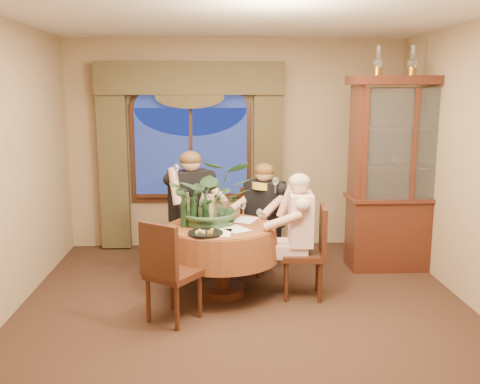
{
  "coord_description": "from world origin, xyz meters",
  "views": [
    {
      "loc": [
        -0.29,
        -4.75,
        2.12
      ],
      "look_at": [
        -0.03,
        0.63,
        1.1
      ],
      "focal_mm": 40.0,
      "sensor_mm": 36.0,
      "label": 1
    }
  ],
  "objects_px": {
    "chair_right": "(303,252)",
    "chair_back_right": "(250,232)",
    "oil_lamp_left": "(378,61)",
    "person_back": "(191,213)",
    "wine_bottle_2": "(203,209)",
    "oil_lamp_right": "(447,61)",
    "wine_bottle_1": "(193,211)",
    "person_pink": "(300,235)",
    "wine_bottle_0": "(188,208)",
    "dining_table": "(221,260)",
    "stoneware_vase": "(209,209)",
    "chair_back": "(196,233)",
    "china_cabinet": "(406,174)",
    "wine_bottle_5": "(206,210)",
    "centerpiece_plant": "(213,168)",
    "olive_bowl": "(227,223)",
    "chair_front_left": "(174,271)",
    "person_scarf": "(265,219)",
    "oil_lamp_center": "(412,61)",
    "wine_bottle_4": "(184,211)"
  },
  "relations": [
    {
      "from": "chair_right",
      "to": "chair_back_right",
      "type": "xyz_separation_m",
      "value": [
        -0.49,
        0.81,
        0.0
      ]
    },
    {
      "from": "oil_lamp_left",
      "to": "person_back",
      "type": "distance_m",
      "value": 2.76
    },
    {
      "from": "person_back",
      "to": "wine_bottle_2",
      "type": "distance_m",
      "value": 0.66
    },
    {
      "from": "oil_lamp_right",
      "to": "wine_bottle_1",
      "type": "distance_m",
      "value": 3.38
    },
    {
      "from": "person_pink",
      "to": "wine_bottle_0",
      "type": "relative_size",
      "value": 3.94
    },
    {
      "from": "dining_table",
      "to": "stoneware_vase",
      "type": "distance_m",
      "value": 0.55
    },
    {
      "from": "dining_table",
      "to": "chair_back",
      "type": "relative_size",
      "value": 1.27
    },
    {
      "from": "china_cabinet",
      "to": "wine_bottle_5",
      "type": "bearing_deg",
      "value": -161.14
    },
    {
      "from": "chair_back_right",
      "to": "centerpiece_plant",
      "type": "bearing_deg",
      "value": 80.76
    },
    {
      "from": "chair_back",
      "to": "olive_bowl",
      "type": "xyz_separation_m",
      "value": [
        0.35,
        -0.74,
        0.29
      ]
    },
    {
      "from": "wine_bottle_1",
      "to": "dining_table",
      "type": "bearing_deg",
      "value": 10.2
    },
    {
      "from": "oil_lamp_left",
      "to": "person_back",
      "type": "height_order",
      "value": "oil_lamp_left"
    },
    {
      "from": "chair_front_left",
      "to": "olive_bowl",
      "type": "xyz_separation_m",
      "value": [
        0.51,
        0.61,
        0.29
      ]
    },
    {
      "from": "chair_back_right",
      "to": "person_scarf",
      "type": "relative_size",
      "value": 0.73
    },
    {
      "from": "chair_back_right",
      "to": "chair_back",
      "type": "xyz_separation_m",
      "value": [
        -0.64,
        0.02,
        0.0
      ]
    },
    {
      "from": "person_back",
      "to": "stoneware_vase",
      "type": "relative_size",
      "value": 4.87
    },
    {
      "from": "person_back",
      "to": "wine_bottle_1",
      "type": "height_order",
      "value": "person_back"
    },
    {
      "from": "person_back",
      "to": "wine_bottle_0",
      "type": "distance_m",
      "value": 0.6
    },
    {
      "from": "chair_right",
      "to": "wine_bottle_2",
      "type": "bearing_deg",
      "value": 87.43
    },
    {
      "from": "oil_lamp_right",
      "to": "person_back",
      "type": "xyz_separation_m",
      "value": [
        -2.95,
        -0.09,
        -1.73
      ]
    },
    {
      "from": "stoneware_vase",
      "to": "olive_bowl",
      "type": "bearing_deg",
      "value": -38.45
    },
    {
      "from": "chair_right",
      "to": "wine_bottle_2",
      "type": "height_order",
      "value": "wine_bottle_2"
    },
    {
      "from": "dining_table",
      "to": "person_scarf",
      "type": "xyz_separation_m",
      "value": [
        0.52,
        0.65,
        0.28
      ]
    },
    {
      "from": "chair_back_right",
      "to": "chair_front_left",
      "type": "bearing_deg",
      "value": 85.73
    },
    {
      "from": "china_cabinet",
      "to": "wine_bottle_2",
      "type": "relative_size",
      "value": 6.94
    },
    {
      "from": "oil_lamp_center",
      "to": "wine_bottle_1",
      "type": "relative_size",
      "value": 1.03
    },
    {
      "from": "chair_back",
      "to": "wine_bottle_4",
      "type": "xyz_separation_m",
      "value": [
        -0.09,
        -0.78,
        0.44
      ]
    },
    {
      "from": "oil_lamp_left",
      "to": "chair_front_left",
      "type": "xyz_separation_m",
      "value": [
        -2.26,
        -1.41,
        -1.98
      ]
    },
    {
      "from": "china_cabinet",
      "to": "wine_bottle_1",
      "type": "distance_m",
      "value": 2.64
    },
    {
      "from": "chair_front_left",
      "to": "oil_lamp_right",
      "type": "bearing_deg",
      "value": 60.14
    },
    {
      "from": "china_cabinet",
      "to": "wine_bottle_4",
      "type": "height_order",
      "value": "china_cabinet"
    },
    {
      "from": "chair_right",
      "to": "person_back",
      "type": "relative_size",
      "value": 0.66
    },
    {
      "from": "oil_lamp_left",
      "to": "chair_back",
      "type": "height_order",
      "value": "oil_lamp_left"
    },
    {
      "from": "chair_front_left",
      "to": "wine_bottle_0",
      "type": "relative_size",
      "value": 2.91
    },
    {
      "from": "wine_bottle_1",
      "to": "wine_bottle_0",
      "type": "bearing_deg",
      "value": 110.69
    },
    {
      "from": "centerpiece_plant",
      "to": "person_back",
      "type": "bearing_deg",
      "value": 114.41
    },
    {
      "from": "oil_lamp_right",
      "to": "chair_back",
      "type": "relative_size",
      "value": 0.35
    },
    {
      "from": "chair_front_left",
      "to": "wine_bottle_5",
      "type": "bearing_deg",
      "value": 99.51
    },
    {
      "from": "chair_back_right",
      "to": "china_cabinet",
      "type": "bearing_deg",
      "value": -151.05
    },
    {
      "from": "wine_bottle_1",
      "to": "chair_back_right",
      "type": "bearing_deg",
      "value": 50.02
    },
    {
      "from": "wine_bottle_4",
      "to": "stoneware_vase",
      "type": "bearing_deg",
      "value": 34.24
    },
    {
      "from": "chair_right",
      "to": "chair_front_left",
      "type": "xyz_separation_m",
      "value": [
        -1.3,
        -0.53,
        0.0
      ]
    },
    {
      "from": "china_cabinet",
      "to": "wine_bottle_5",
      "type": "distance_m",
      "value": 2.51
    },
    {
      "from": "dining_table",
      "to": "stoneware_vase",
      "type": "height_order",
      "value": "stoneware_vase"
    },
    {
      "from": "wine_bottle_5",
      "to": "chair_right",
      "type": "bearing_deg",
      "value": -4.31
    },
    {
      "from": "person_scarf",
      "to": "olive_bowl",
      "type": "bearing_deg",
      "value": 94.33
    },
    {
      "from": "stoneware_vase",
      "to": "wine_bottle_4",
      "type": "relative_size",
      "value": 0.91
    },
    {
      "from": "dining_table",
      "to": "centerpiece_plant",
      "type": "bearing_deg",
      "value": 125.75
    },
    {
      "from": "chair_front_left",
      "to": "centerpiece_plant",
      "type": "height_order",
      "value": "centerpiece_plant"
    },
    {
      "from": "person_scarf",
      "to": "centerpiece_plant",
      "type": "distance_m",
      "value": 1.06
    }
  ]
}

